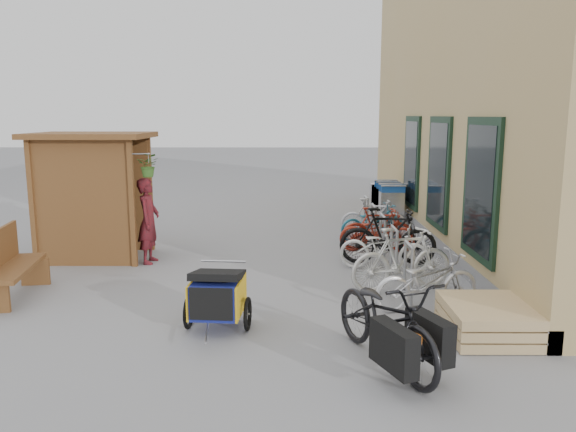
{
  "coord_description": "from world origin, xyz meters",
  "views": [
    {
      "loc": [
        0.55,
        -8.07,
        2.73
      ],
      "look_at": [
        0.5,
        1.5,
        1.0
      ],
      "focal_mm": 35.0,
      "sensor_mm": 36.0,
      "label": 1
    }
  ],
  "objects_px": {
    "bike_3": "(388,236)",
    "bike_7": "(374,218)",
    "bike_4": "(377,232)",
    "bike_6": "(372,222)",
    "bike_1": "(402,259)",
    "bike_2": "(384,248)",
    "cargo_bike": "(387,320)",
    "person_kiosk": "(149,221)",
    "kiosk": "(89,178)",
    "pallet_stack": "(487,320)",
    "shopping_carts": "(386,198)",
    "bench": "(8,264)",
    "child_trailer": "(218,294)",
    "bike_5": "(378,229)",
    "bike_0": "(427,281)"
  },
  "relations": [
    {
      "from": "child_trailer",
      "to": "kiosk",
      "type": "bearing_deg",
      "value": 132.75
    },
    {
      "from": "bike_1",
      "to": "child_trailer",
      "type": "bearing_deg",
      "value": 104.79
    },
    {
      "from": "child_trailer",
      "to": "bike_5",
      "type": "relative_size",
      "value": 0.96
    },
    {
      "from": "pallet_stack",
      "to": "person_kiosk",
      "type": "bearing_deg",
      "value": 145.33
    },
    {
      "from": "bike_3",
      "to": "bike_5",
      "type": "distance_m",
      "value": 1.14
    },
    {
      "from": "shopping_carts",
      "to": "child_trailer",
      "type": "distance_m",
      "value": 8.13
    },
    {
      "from": "person_kiosk",
      "to": "bike_1",
      "type": "relative_size",
      "value": 0.94
    },
    {
      "from": "kiosk",
      "to": "bike_4",
      "type": "relative_size",
      "value": 1.64
    },
    {
      "from": "bike_3",
      "to": "bike_1",
      "type": "bearing_deg",
      "value": -176.17
    },
    {
      "from": "kiosk",
      "to": "bike_1",
      "type": "distance_m",
      "value": 6.02
    },
    {
      "from": "pallet_stack",
      "to": "bike_1",
      "type": "bearing_deg",
      "value": 111.31
    },
    {
      "from": "child_trailer",
      "to": "bike_3",
      "type": "xyz_separation_m",
      "value": [
        2.73,
        3.17,
        0.07
      ]
    },
    {
      "from": "child_trailer",
      "to": "bike_4",
      "type": "bearing_deg",
      "value": 61.41
    },
    {
      "from": "bench",
      "to": "bike_5",
      "type": "relative_size",
      "value": 1.15
    },
    {
      "from": "bike_2",
      "to": "bench",
      "type": "bearing_deg",
      "value": 120.53
    },
    {
      "from": "kiosk",
      "to": "bike_1",
      "type": "height_order",
      "value": "kiosk"
    },
    {
      "from": "bike_1",
      "to": "bike_6",
      "type": "relative_size",
      "value": 1.12
    },
    {
      "from": "bench",
      "to": "bike_5",
      "type": "height_order",
      "value": "bench"
    },
    {
      "from": "bench",
      "to": "bike_2",
      "type": "xyz_separation_m",
      "value": [
        5.88,
        1.55,
        -0.12
      ]
    },
    {
      "from": "cargo_bike",
      "to": "bike_2",
      "type": "distance_m",
      "value": 3.88
    },
    {
      "from": "person_kiosk",
      "to": "bike_4",
      "type": "distance_m",
      "value": 4.48
    },
    {
      "from": "cargo_bike",
      "to": "bike_0",
      "type": "bearing_deg",
      "value": 41.89
    },
    {
      "from": "person_kiosk",
      "to": "bike_1",
      "type": "height_order",
      "value": "person_kiosk"
    },
    {
      "from": "bike_1",
      "to": "bike_2",
      "type": "distance_m",
      "value": 1.17
    },
    {
      "from": "bike_6",
      "to": "bench",
      "type": "bearing_deg",
      "value": 105.24
    },
    {
      "from": "person_kiosk",
      "to": "bike_1",
      "type": "bearing_deg",
      "value": -107.93
    },
    {
      "from": "shopping_carts",
      "to": "bike_5",
      "type": "relative_size",
      "value": 1.37
    },
    {
      "from": "shopping_carts",
      "to": "cargo_bike",
      "type": "bearing_deg",
      "value": -99.35
    },
    {
      "from": "cargo_bike",
      "to": "bike_3",
      "type": "bearing_deg",
      "value": 57.63
    },
    {
      "from": "bench",
      "to": "child_trailer",
      "type": "xyz_separation_m",
      "value": [
        3.29,
        -1.21,
        -0.07
      ]
    },
    {
      "from": "kiosk",
      "to": "bench",
      "type": "bearing_deg",
      "value": -99.53
    },
    {
      "from": "bike_4",
      "to": "bike_6",
      "type": "distance_m",
      "value": 1.07
    },
    {
      "from": "bike_0",
      "to": "bike_6",
      "type": "bearing_deg",
      "value": -13.95
    },
    {
      "from": "pallet_stack",
      "to": "bike_7",
      "type": "distance_m",
      "value": 5.78
    },
    {
      "from": "bike_1",
      "to": "bike_3",
      "type": "xyz_separation_m",
      "value": [
        0.05,
        1.57,
        0.02
      ]
    },
    {
      "from": "bike_1",
      "to": "bike_2",
      "type": "xyz_separation_m",
      "value": [
        -0.09,
        1.16,
        -0.09
      ]
    },
    {
      "from": "person_kiosk",
      "to": "kiosk",
      "type": "bearing_deg",
      "value": 76.67
    },
    {
      "from": "bike_3",
      "to": "bike_7",
      "type": "bearing_deg",
      "value": 3.67
    },
    {
      "from": "shopping_carts",
      "to": "bike_7",
      "type": "relative_size",
      "value": 1.38
    },
    {
      "from": "child_trailer",
      "to": "bike_6",
      "type": "relative_size",
      "value": 0.94
    },
    {
      "from": "shopping_carts",
      "to": "bike_6",
      "type": "height_order",
      "value": "shopping_carts"
    },
    {
      "from": "bike_2",
      "to": "bike_3",
      "type": "bearing_deg",
      "value": -2.26
    },
    {
      "from": "shopping_carts",
      "to": "bike_0",
      "type": "relative_size",
      "value": 1.29
    },
    {
      "from": "bike_6",
      "to": "cargo_bike",
      "type": "bearing_deg",
      "value": 154.87
    },
    {
      "from": "kiosk",
      "to": "bike_1",
      "type": "relative_size",
      "value": 1.47
    },
    {
      "from": "person_kiosk",
      "to": "bike_3",
      "type": "relative_size",
      "value": 0.9
    },
    {
      "from": "bike_6",
      "to": "person_kiosk",
      "type": "bearing_deg",
      "value": 95.24
    },
    {
      "from": "bench",
      "to": "shopping_carts",
      "type": "height_order",
      "value": "shopping_carts"
    },
    {
      "from": "pallet_stack",
      "to": "bike_1",
      "type": "xyz_separation_m",
      "value": [
        -0.71,
        1.83,
        0.3
      ]
    },
    {
      "from": "bike_3",
      "to": "bike_7",
      "type": "xyz_separation_m",
      "value": [
        0.08,
        2.34,
        -0.09
      ]
    }
  ]
}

